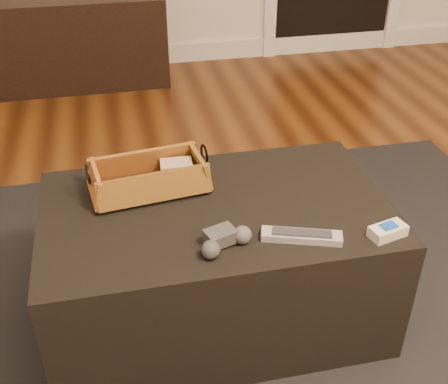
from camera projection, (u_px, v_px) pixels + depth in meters
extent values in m
cube|color=white|center=(146.00, 56.00, 3.76)|extent=(5.00, 0.04, 0.12)
cube|color=black|center=(52.00, 42.00, 3.36)|extent=(1.34, 0.45, 0.53)
cube|color=black|center=(220.00, 324.00, 1.80)|extent=(2.60, 2.00, 0.01)
cube|color=black|center=(216.00, 263.00, 1.72)|extent=(1.00, 0.60, 0.42)
cube|color=black|center=(145.00, 187.00, 1.66)|extent=(0.19, 0.08, 0.02)
cube|color=#C8A98B|center=(177.00, 170.00, 1.71)|extent=(0.10, 0.07, 0.05)
cube|color=#AE5B27|center=(150.00, 188.00, 1.68)|extent=(0.32, 0.18, 0.01)
cube|color=#AC6426|center=(143.00, 162.00, 1.71)|extent=(0.33, 0.07, 0.09)
cube|color=#915F20|center=(155.00, 187.00, 1.59)|extent=(0.33, 0.07, 0.09)
cube|color=#8D601F|center=(200.00, 165.00, 1.70)|extent=(0.05, 0.17, 0.09)
cube|color=#AF6027|center=(94.00, 184.00, 1.61)|extent=(0.05, 0.17, 0.09)
torus|color=black|center=(204.00, 154.00, 1.68)|extent=(0.01, 0.06, 0.06)
torus|color=black|center=(88.00, 174.00, 1.59)|extent=(0.01, 0.06, 0.06)
cube|color=#37373A|center=(220.00, 236.00, 1.45)|extent=(0.09, 0.08, 0.04)
sphere|color=#363538|center=(211.00, 250.00, 1.41)|extent=(0.07, 0.07, 0.05)
sphere|color=#454448|center=(242.00, 235.00, 1.46)|extent=(0.07, 0.07, 0.05)
cube|color=#A7A9AE|center=(302.00, 236.00, 1.48)|extent=(0.22, 0.11, 0.02)
cube|color=#29292B|center=(302.00, 232.00, 1.47)|extent=(0.16, 0.08, 0.00)
cube|color=beige|center=(388.00, 231.00, 1.49)|extent=(0.11, 0.07, 0.03)
cube|color=blue|center=(389.00, 226.00, 1.48)|extent=(0.05, 0.04, 0.01)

